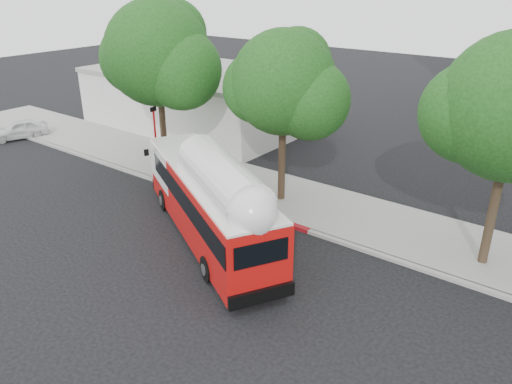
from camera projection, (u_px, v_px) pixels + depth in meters
ground at (220, 254)px, 20.95m from camera, size 120.00×120.00×0.00m
sidewalk at (302, 201)px, 25.67m from camera, size 60.00×5.00×0.15m
curb_strip at (273, 219)px, 23.77m from camera, size 60.00×0.30×0.15m
red_curb_segment at (225, 203)px, 25.43m from camera, size 10.00×0.32×0.16m
street_tree_left at (164, 58)px, 27.07m from camera, size 6.67×5.80×9.74m
street_tree_mid at (291, 88)px, 23.34m from camera, size 5.75×5.00×8.62m
low_commercial_bldg at (200, 97)px, 38.04m from camera, size 16.20×10.20×4.25m
transit_bus at (209, 204)px, 21.52m from camera, size 11.62×7.82×3.60m
parked_car at (19, 129)px, 35.44m from camera, size 4.22×2.84×1.33m
signal_pole at (156, 144)px, 27.55m from camera, size 0.12×0.40×4.26m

